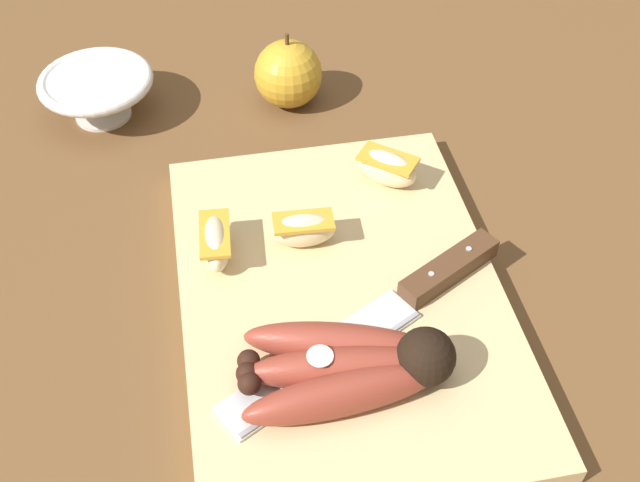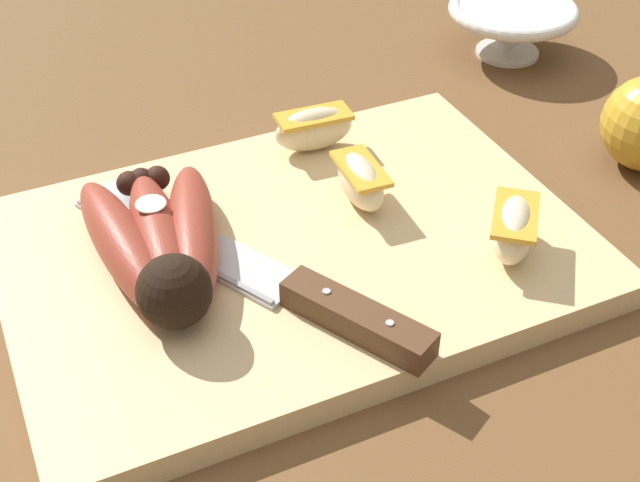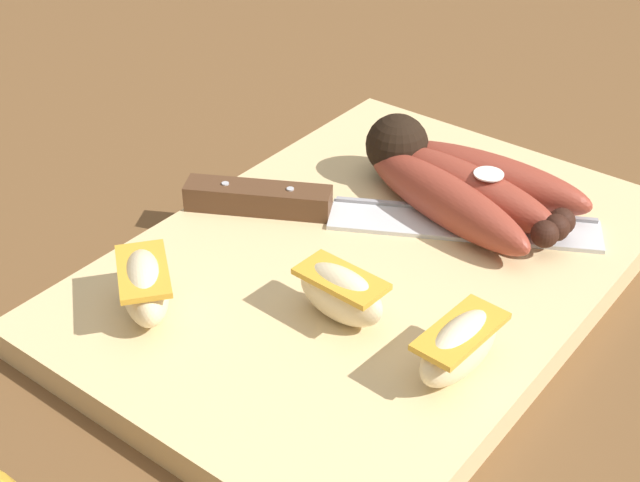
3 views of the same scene
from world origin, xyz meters
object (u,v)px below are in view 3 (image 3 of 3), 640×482
chefs_knife (328,207)px  apple_wedge_near (145,286)px  banana_bunch (459,182)px  apple_wedge_far (459,346)px  apple_wedge_middle (341,293)px

chefs_knife → apple_wedge_near: bearing=172.7°
chefs_knife → apple_wedge_near: size_ratio=4.12×
banana_bunch → apple_wedge_near: (-0.21, 0.08, 0.00)m
chefs_knife → apple_wedge_far: 0.17m
banana_bunch → apple_wedge_middle: (-0.15, -0.01, -0.00)m
banana_bunch → apple_wedge_middle: bearing=-176.1°
apple_wedge_middle → chefs_knife: bearing=41.0°
apple_wedge_far → chefs_knife: bearing=61.1°
chefs_knife → apple_wedge_middle: 0.11m
apple_wedge_middle → apple_wedge_near: bearing=125.3°
chefs_knife → apple_wedge_far: size_ratio=4.10×
banana_bunch → apple_wedge_near: 0.23m
banana_bunch → chefs_knife: size_ratio=0.63×
apple_wedge_middle → apple_wedge_far: (0.00, -0.08, 0.00)m
banana_bunch → apple_wedge_middle: size_ratio=2.81×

